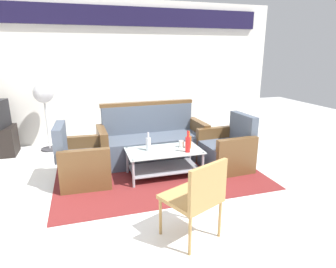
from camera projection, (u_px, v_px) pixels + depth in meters
The scene contains 13 objects.
ground_plane at pixel (168, 204), 3.51m from camera, with size 14.00×14.00×0.00m, color white.
wall_back at pixel (125, 68), 5.91m from camera, with size 6.52×0.19×2.80m.
rug at pixel (159, 173), 4.38m from camera, with size 3.02×2.04×0.01m, color maroon.
couch at pixel (152, 142), 4.89m from camera, with size 1.82×0.79×0.96m.
armchair_left at pixel (83, 163), 4.03m from camera, with size 0.73×0.79×0.85m.
armchair_right at pixel (227, 151), 4.54m from camera, with size 0.74×0.80×0.85m.
coffee_table at pixel (164, 159), 4.23m from camera, with size 1.10×0.60×0.40m.
bottle_orange at pixel (189, 142), 4.26m from camera, with size 0.08×0.08×0.26m.
bottle_clear at pixel (148, 144), 4.15m from camera, with size 0.07×0.07×0.27m.
bottle_red at pixel (188, 144), 4.08m from camera, with size 0.07×0.07×0.32m.
cup at pixel (181, 144), 4.31m from camera, with size 0.08×0.08×0.10m, color silver.
pedestal_fan at pixel (44, 97), 5.18m from camera, with size 0.36×0.36×1.27m.
wicker_chair at pixel (197, 194), 2.71m from camera, with size 0.63×0.63×0.84m.
Camera 1 is at (-0.91, -3.00, 1.80)m, focal length 30.53 mm.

